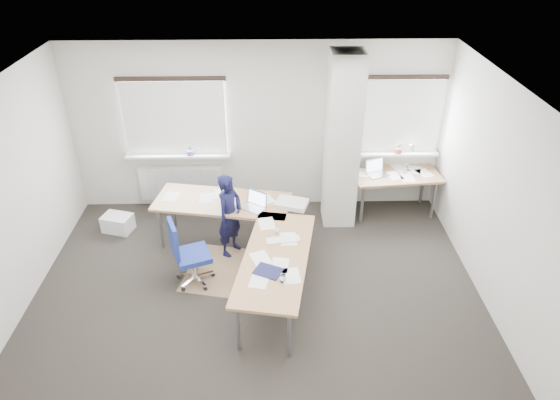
{
  "coord_description": "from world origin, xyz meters",
  "views": [
    {
      "loc": [
        0.19,
        -4.97,
        4.58
      ],
      "look_at": [
        0.33,
        0.9,
        1.01
      ],
      "focal_mm": 32.0,
      "sensor_mm": 36.0,
      "label": 1
    }
  ],
  "objects_px": {
    "task_chair": "(191,266)",
    "person": "(230,215)",
    "desk_main": "(251,228)",
    "desk_side": "(396,176)"
  },
  "relations": [
    {
      "from": "desk_side",
      "to": "desk_main",
      "type": "bearing_deg",
      "value": -153.22
    },
    {
      "from": "person",
      "to": "desk_side",
      "type": "bearing_deg",
      "value": -36.78
    },
    {
      "from": "task_chair",
      "to": "person",
      "type": "height_order",
      "value": "person"
    },
    {
      "from": "task_chair",
      "to": "person",
      "type": "xyz_separation_m",
      "value": [
        0.5,
        0.68,
        0.37
      ]
    },
    {
      "from": "desk_main",
      "to": "person",
      "type": "bearing_deg",
      "value": 138.4
    },
    {
      "from": "desk_main",
      "to": "desk_side",
      "type": "xyz_separation_m",
      "value": [
        2.33,
        1.47,
        -0.01
      ]
    },
    {
      "from": "task_chair",
      "to": "desk_main",
      "type": "bearing_deg",
      "value": -2.12
    },
    {
      "from": "desk_side",
      "to": "person",
      "type": "bearing_deg",
      "value": -163.5
    },
    {
      "from": "task_chair",
      "to": "person",
      "type": "relative_size",
      "value": 0.78
    },
    {
      "from": "desk_side",
      "to": "task_chair",
      "type": "bearing_deg",
      "value": -156.39
    }
  ]
}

